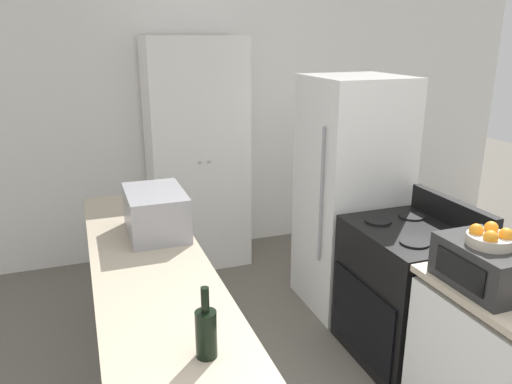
{
  "coord_description": "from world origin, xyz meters",
  "views": [
    {
      "loc": [
        -1.08,
        -1.05,
        2.05
      ],
      "look_at": [
        0.0,
        1.94,
        1.05
      ],
      "focal_mm": 35.0,
      "sensor_mm": 36.0,
      "label": 1
    }
  ],
  "objects_px": {
    "pantry_cabinet": "(197,155)",
    "wine_bottle": "(206,332)",
    "stove": "(406,293)",
    "fruit_bowl": "(490,238)",
    "toaster_oven": "(487,265)",
    "refrigerator": "(351,195)",
    "microwave": "(156,212)"
  },
  "relations": [
    {
      "from": "pantry_cabinet",
      "to": "refrigerator",
      "type": "height_order",
      "value": "pantry_cabinet"
    },
    {
      "from": "stove",
      "to": "wine_bottle",
      "type": "bearing_deg",
      "value": -152.08
    },
    {
      "from": "stove",
      "to": "fruit_bowl",
      "type": "xyz_separation_m",
      "value": [
        -0.15,
        -0.73,
        0.7
      ]
    },
    {
      "from": "refrigerator",
      "to": "fruit_bowl",
      "type": "distance_m",
      "value": 1.54
    },
    {
      "from": "pantry_cabinet",
      "to": "stove",
      "type": "relative_size",
      "value": 1.93
    },
    {
      "from": "pantry_cabinet",
      "to": "microwave",
      "type": "relative_size",
      "value": 4.15
    },
    {
      "from": "stove",
      "to": "refrigerator",
      "type": "bearing_deg",
      "value": 89.09
    },
    {
      "from": "pantry_cabinet",
      "to": "refrigerator",
      "type": "xyz_separation_m",
      "value": [
        0.92,
        -1.14,
        -0.14
      ]
    },
    {
      "from": "stove",
      "to": "wine_bottle",
      "type": "relative_size",
      "value": 3.72
    },
    {
      "from": "pantry_cabinet",
      "to": "fruit_bowl",
      "type": "bearing_deg",
      "value": -73.94
    },
    {
      "from": "pantry_cabinet",
      "to": "toaster_oven",
      "type": "distance_m",
      "value": 2.76
    },
    {
      "from": "pantry_cabinet",
      "to": "toaster_oven",
      "type": "height_order",
      "value": "pantry_cabinet"
    },
    {
      "from": "microwave",
      "to": "wine_bottle",
      "type": "distance_m",
      "value": 1.29
    },
    {
      "from": "wine_bottle",
      "to": "toaster_oven",
      "type": "height_order",
      "value": "wine_bottle"
    },
    {
      "from": "pantry_cabinet",
      "to": "toaster_oven",
      "type": "relative_size",
      "value": 4.62
    },
    {
      "from": "wine_bottle",
      "to": "fruit_bowl",
      "type": "relative_size",
      "value": 1.36
    },
    {
      "from": "refrigerator",
      "to": "toaster_oven",
      "type": "xyz_separation_m",
      "value": [
        -0.15,
        -1.5,
        0.12
      ]
    },
    {
      "from": "refrigerator",
      "to": "wine_bottle",
      "type": "xyz_separation_m",
      "value": [
        -1.53,
        -1.58,
        0.12
      ]
    },
    {
      "from": "toaster_oven",
      "to": "microwave",
      "type": "bearing_deg",
      "value": 138.53
    },
    {
      "from": "wine_bottle",
      "to": "toaster_oven",
      "type": "distance_m",
      "value": 1.39
    },
    {
      "from": "stove",
      "to": "wine_bottle",
      "type": "height_order",
      "value": "wine_bottle"
    },
    {
      "from": "refrigerator",
      "to": "microwave",
      "type": "bearing_deg",
      "value": -169.01
    },
    {
      "from": "pantry_cabinet",
      "to": "microwave",
      "type": "height_order",
      "value": "pantry_cabinet"
    },
    {
      "from": "refrigerator",
      "to": "fruit_bowl",
      "type": "relative_size",
      "value": 8.46
    },
    {
      "from": "wine_bottle",
      "to": "fruit_bowl",
      "type": "xyz_separation_m",
      "value": [
        1.38,
        0.07,
        0.15
      ]
    },
    {
      "from": "stove",
      "to": "wine_bottle",
      "type": "xyz_separation_m",
      "value": [
        -1.52,
        -0.81,
        0.55
      ]
    },
    {
      "from": "fruit_bowl",
      "to": "toaster_oven",
      "type": "bearing_deg",
      "value": 30.62
    },
    {
      "from": "wine_bottle",
      "to": "fruit_bowl",
      "type": "bearing_deg",
      "value": 3.04
    },
    {
      "from": "pantry_cabinet",
      "to": "toaster_oven",
      "type": "bearing_deg",
      "value": -73.67
    },
    {
      "from": "pantry_cabinet",
      "to": "wine_bottle",
      "type": "distance_m",
      "value": 2.79
    },
    {
      "from": "pantry_cabinet",
      "to": "fruit_bowl",
      "type": "xyz_separation_m",
      "value": [
        0.76,
        -2.65,
        0.13
      ]
    },
    {
      "from": "toaster_oven",
      "to": "fruit_bowl",
      "type": "xyz_separation_m",
      "value": [
        -0.01,
        -0.01,
        0.15
      ]
    }
  ]
}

